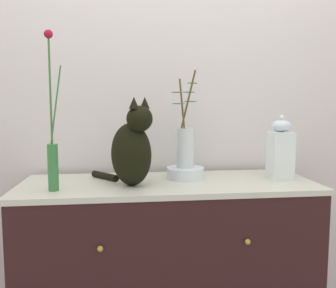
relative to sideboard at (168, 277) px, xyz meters
name	(u,v)px	position (x,y,z in m)	size (l,w,h in m)	color
wall_back	(161,107)	(0.00, 0.33, 0.83)	(4.40, 0.08, 2.60)	silver
sideboard	(168,277)	(0.00, 0.00, 0.00)	(1.38, 0.53, 0.95)	black
cat_sitting	(132,149)	(-0.17, -0.06, 0.64)	(0.32, 0.36, 0.40)	black
vase_slim_green	(52,149)	(-0.50, -0.12, 0.65)	(0.07, 0.04, 0.67)	#35783C
bowl_porcelain	(185,173)	(0.09, 0.07, 0.50)	(0.18, 0.18, 0.05)	white
vase_glass_clear	(185,144)	(0.09, 0.07, 0.65)	(0.17, 0.19, 0.48)	silver
jar_lidded_porcelain	(281,150)	(0.56, 0.00, 0.61)	(0.11, 0.11, 0.31)	white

